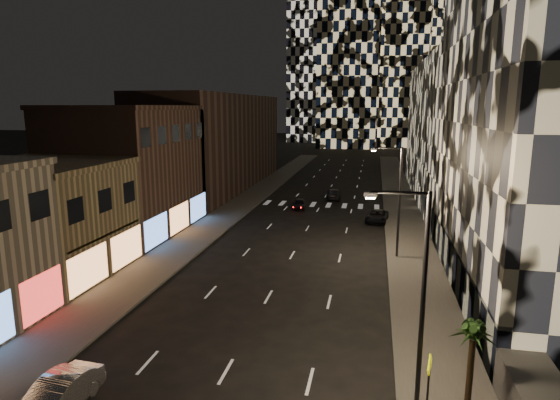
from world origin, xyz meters
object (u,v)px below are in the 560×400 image
at_px(car_silver_parked, 56,397).
at_px(palm_tree, 473,338).
at_px(streetlight_near, 418,285).
at_px(car_dark_rightlane, 377,216).
at_px(car_dark_midlane, 300,204).
at_px(car_dark_oncoming, 334,194).
at_px(streetlight_far, 397,194).
at_px(ped_sign, 429,375).

bearing_deg(car_silver_parked, palm_tree, 14.17).
height_order(streetlight_near, car_dark_rightlane, streetlight_near).
bearing_deg(streetlight_near, car_dark_midlane, 106.00).
distance_m(streetlight_near, car_dark_oncoming, 44.85).
bearing_deg(streetlight_far, streetlight_near, -90.00).
height_order(car_dark_midlane, car_dark_oncoming, car_dark_oncoming).
distance_m(car_dark_oncoming, ped_sign, 45.61).
height_order(car_silver_parked, ped_sign, ped_sign).
bearing_deg(streetlight_near, ped_sign, -59.63).
distance_m(car_silver_parked, car_dark_rightlane, 37.69).
bearing_deg(car_dark_oncoming, car_silver_parked, 77.62).
relative_size(ped_sign, palm_tree, 0.72).
bearing_deg(car_silver_parked, streetlight_near, 16.15).
distance_m(car_silver_parked, ped_sign, 14.94).
bearing_deg(streetlight_far, car_silver_parked, -121.30).
relative_size(car_silver_parked, car_dark_oncoming, 0.92).
distance_m(car_dark_midlane, car_dark_oncoming, 7.80).
height_order(streetlight_near, streetlight_far, same).
distance_m(streetlight_far, palm_tree, 20.30).
relative_size(streetlight_near, streetlight_far, 1.00).
height_order(car_dark_rightlane, ped_sign, ped_sign).
height_order(streetlight_far, car_dark_oncoming, streetlight_far).
bearing_deg(palm_tree, ped_sign, -153.71).
relative_size(car_silver_parked, palm_tree, 1.14).
bearing_deg(ped_sign, streetlight_far, 106.01).
xyz_separation_m(car_silver_parked, palm_tree, (16.36, 3.20, 2.65)).
xyz_separation_m(streetlight_near, car_dark_rightlane, (-1.35, 32.17, -4.72)).
height_order(streetlight_far, palm_tree, streetlight_far).
distance_m(streetlight_far, ped_sign, 21.17).
bearing_deg(streetlight_near, streetlight_far, 90.00).
bearing_deg(streetlight_near, palm_tree, -2.07).
bearing_deg(car_dark_midlane, car_dark_rightlane, -34.23).
bearing_deg(car_dark_midlane, ped_sign, -79.87).
xyz_separation_m(car_dark_midlane, car_dark_rightlane, (9.28, -4.93, 0.02)).
bearing_deg(car_dark_oncoming, car_dark_rightlane, 111.87).
bearing_deg(streetlight_near, car_silver_parked, -166.96).
bearing_deg(ped_sign, streetlight_near, 134.92).
bearing_deg(ped_sign, car_dark_midlane, 120.93).
bearing_deg(palm_tree, car_dark_midlane, 109.06).
bearing_deg(car_dark_rightlane, palm_tree, -77.21).
bearing_deg(streetlight_near, car_dark_rightlane, 92.41).
height_order(streetlight_near, car_dark_oncoming, streetlight_near).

